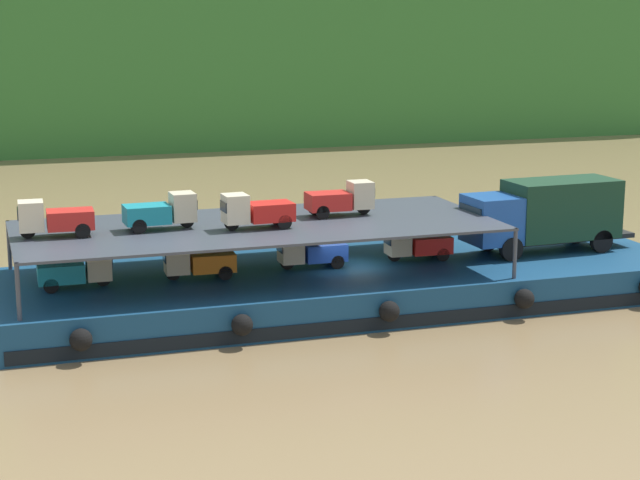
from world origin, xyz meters
The scene contains 12 objects.
ground_plane centered at (0.00, 0.00, 0.00)m, with size 400.00×400.00×0.00m, color olive.
cargo_barge centered at (0.00, -0.04, 0.75)m, with size 27.96×9.23×1.50m.
covered_lorry centered at (9.00, 0.01, 3.19)m, with size 7.92×2.54×3.10m.
cargo_rack centered at (-3.80, 0.00, 3.44)m, with size 18.76×7.81×2.00m.
mini_truck_lower_stern centered at (-10.84, 0.01, 2.19)m, with size 2.76×1.23×1.38m.
mini_truck_lower_aft centered at (-6.19, 0.01, 2.19)m, with size 2.78×1.27×1.38m.
mini_truck_lower_mid centered at (-1.49, 0.35, 2.19)m, with size 2.75×1.22×1.38m.
mini_truck_lower_fore centered at (3.15, 0.29, 2.19)m, with size 2.78×1.27×1.38m.
mini_truck_upper_stern centered at (-11.52, 0.07, 4.19)m, with size 2.78×1.26×1.38m.
mini_truck_upper_mid centered at (-7.53, 0.20, 4.19)m, with size 2.78×1.26×1.38m.
mini_truck_upper_fore centered at (-4.03, -0.77, 4.19)m, with size 2.78×1.27×1.38m.
mini_truck_upper_bow centered at (-0.07, 0.73, 4.19)m, with size 2.75×1.21×1.38m.
Camera 1 is at (-14.21, -39.67, 11.68)m, focal length 59.75 mm.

